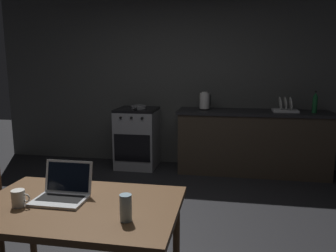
# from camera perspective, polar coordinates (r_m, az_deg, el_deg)

# --- Properties ---
(ground_plane) EXTENTS (12.00, 12.00, 0.00)m
(ground_plane) POSITION_cam_1_polar(r_m,az_deg,el_deg) (3.07, -6.74, -20.11)
(ground_plane) COLOR black
(back_wall) EXTENTS (6.40, 0.10, 2.62)m
(back_wall) POSITION_cam_1_polar(r_m,az_deg,el_deg) (5.22, 4.70, 7.70)
(back_wall) COLOR #464746
(back_wall) RESTS_ON ground_plane
(kitchen_counter) EXTENTS (2.16, 0.64, 0.91)m
(kitchen_counter) POSITION_cam_1_polar(r_m,az_deg,el_deg) (4.98, 14.26, -2.66)
(kitchen_counter) COLOR #382D23
(kitchen_counter) RESTS_ON ground_plane
(stove_oven) EXTENTS (0.60, 0.62, 0.91)m
(stove_oven) POSITION_cam_1_polar(r_m,az_deg,el_deg) (5.14, -5.29, -2.01)
(stove_oven) COLOR gray
(stove_oven) RESTS_ON ground_plane
(dining_table) EXTENTS (1.24, 0.82, 0.72)m
(dining_table) POSITION_cam_1_polar(r_m,az_deg,el_deg) (2.18, -15.13, -14.55)
(dining_table) COLOR brown
(dining_table) RESTS_ON ground_plane
(laptop) EXTENTS (0.32, 0.27, 0.22)m
(laptop) POSITION_cam_1_polar(r_m,az_deg,el_deg) (2.24, -17.69, -10.82)
(laptop) COLOR silver
(laptop) RESTS_ON dining_table
(electric_kettle) EXTENTS (0.17, 0.15, 0.26)m
(electric_kettle) POSITION_cam_1_polar(r_m,az_deg,el_deg) (4.88, 6.30, 4.25)
(electric_kettle) COLOR black
(electric_kettle) RESTS_ON kitchen_counter
(bottle) EXTENTS (0.07, 0.07, 0.30)m
(bottle) POSITION_cam_1_polar(r_m,az_deg,el_deg) (4.96, 23.96, 3.71)
(bottle) COLOR #19592D
(bottle) RESTS_ON kitchen_counter
(frying_pan) EXTENTS (0.24, 0.41, 0.05)m
(frying_pan) POSITION_cam_1_polar(r_m,az_deg,el_deg) (5.02, -5.11, 3.28)
(frying_pan) COLOR gray
(frying_pan) RESTS_ON stove_oven
(coffee_mug) EXTENTS (0.12, 0.08, 0.10)m
(coffee_mug) POSITION_cam_1_polar(r_m,az_deg,el_deg) (2.22, -24.30, -11.26)
(coffee_mug) COLOR silver
(coffee_mug) RESTS_ON dining_table
(drinking_glass) EXTENTS (0.07, 0.07, 0.15)m
(drinking_glass) POSITION_cam_1_polar(r_m,az_deg,el_deg) (1.87, -7.27, -13.77)
(drinking_glass) COLOR #99B7C6
(drinking_glass) RESTS_ON dining_table
(dish_rack) EXTENTS (0.34, 0.26, 0.21)m
(dish_rack) POSITION_cam_1_polar(r_m,az_deg,el_deg) (4.94, 19.49, 2.88)
(dish_rack) COLOR silver
(dish_rack) RESTS_ON kitchen_counter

